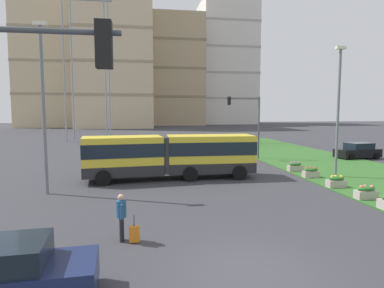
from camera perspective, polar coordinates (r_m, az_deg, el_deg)
ground_plane at (r=10.62m, az=10.08°, el=-20.74°), size 260.00×260.00×0.00m
articulated_bus at (r=23.09m, az=-3.70°, el=-1.93°), size 11.98×3.31×3.00m
car_black_sedan at (r=36.73m, az=26.54°, el=-1.10°), size 4.62×2.54×1.58m
car_navy_sedan at (r=9.78m, az=-29.94°, el=-18.97°), size 4.50×2.24×1.58m
pedestrian_crossing at (r=12.52m, az=-12.01°, el=-11.67°), size 0.36×0.58×1.74m
rolling_suitcase at (r=12.54m, az=-9.87°, el=-14.94°), size 0.38×0.28×0.97m
flower_planter_2 at (r=20.01m, az=27.64°, el=-7.34°), size 1.10×0.56×0.74m
flower_planter_3 at (r=22.21m, az=23.47°, el=-5.92°), size 1.10×0.56×0.74m
flower_planter_4 at (r=24.80m, az=19.71°, el=-4.60°), size 1.10×0.56×0.74m
flower_planter_5 at (r=26.94m, az=17.25°, el=-3.73°), size 1.10×0.56×0.74m
traffic_light_far_right at (r=32.65m, az=9.65°, el=4.61°), size 3.38×0.28×6.08m
streetlight_left at (r=20.36m, az=-24.13°, el=6.62°), size 0.70×0.28×9.54m
streetlight_median at (r=25.44m, az=23.78°, el=5.88°), size 0.70×0.28×9.13m
apartment_tower_west at (r=111.05m, az=-23.34°, el=14.60°), size 16.77×17.13×45.53m
apartment_tower_westcentre at (r=99.83m, az=-13.11°, el=15.29°), size 21.03×18.24×43.18m
apartment_tower_centre at (r=115.66m, az=-2.77°, el=12.26°), size 17.83×16.94×35.89m
apartment_tower_eastcentre at (r=127.55m, az=5.87°, el=13.46°), size 19.48×20.15×44.02m
transmission_pylon at (r=58.04m, az=-17.63°, el=18.97°), size 9.00×6.24×33.72m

